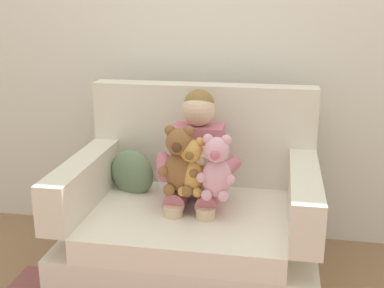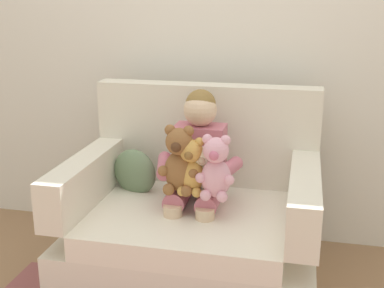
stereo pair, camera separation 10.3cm
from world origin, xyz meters
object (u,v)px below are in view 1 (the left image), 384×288
(armchair, at_px, (193,223))
(plush_cream, at_px, (204,170))
(plush_honey, at_px, (191,168))
(throw_pillow, at_px, (132,173))
(plush_brown, at_px, (180,162))
(plush_pink, at_px, (217,169))
(seated_child, at_px, (196,163))

(armchair, height_order, plush_cream, armchair)
(plush_honey, relative_size, throw_pillow, 1.09)
(plush_brown, distance_m, plush_cream, 0.12)
(plush_pink, height_order, throw_pillow, plush_pink)
(plush_pink, relative_size, plush_brown, 0.92)
(seated_child, bearing_deg, plush_honey, -91.02)
(plush_pink, bearing_deg, plush_cream, 128.62)
(seated_child, height_order, plush_cream, seated_child)
(plush_pink, bearing_deg, throw_pillow, 136.88)
(throw_pillow, bearing_deg, plush_cream, -27.50)
(plush_honey, relative_size, plush_brown, 0.84)
(seated_child, xyz_separation_m, plush_brown, (-0.06, -0.15, 0.05))
(seated_child, xyz_separation_m, plush_pink, (0.13, -0.18, 0.04))
(seated_child, distance_m, plush_cream, 0.14)
(armchair, bearing_deg, plush_brown, -109.99)
(seated_child, height_order, throw_pillow, seated_child)
(plush_honey, bearing_deg, seated_child, 111.86)
(plush_pink, height_order, plush_cream, plush_pink)
(plush_honey, height_order, throw_pillow, plush_honey)
(armchair, xyz_separation_m, plush_cream, (0.07, -0.10, 0.34))
(armchair, relative_size, plush_honey, 4.37)
(plush_cream, bearing_deg, armchair, 122.75)
(plush_pink, distance_m, plush_cream, 0.09)
(seated_child, relative_size, throw_pillow, 3.17)
(armchair, distance_m, plush_pink, 0.42)
(seated_child, distance_m, plush_honey, 0.15)
(seated_child, bearing_deg, plush_pink, -56.68)
(plush_honey, distance_m, plush_cream, 0.06)
(seated_child, relative_size, plush_honey, 2.90)
(armchair, xyz_separation_m, seated_child, (0.01, 0.03, 0.33))
(armchair, distance_m, seated_child, 0.33)
(plush_brown, relative_size, throw_pillow, 1.30)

